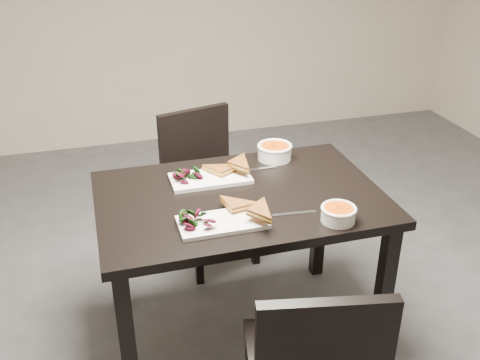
% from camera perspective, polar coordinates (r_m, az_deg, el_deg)
% --- Properties ---
extents(ground, '(5.00, 5.00, 0.00)m').
position_cam_1_polar(ground, '(2.81, 4.06, -14.46)').
color(ground, '#47474C').
rests_on(ground, ground).
extents(table, '(1.20, 0.80, 0.75)m').
position_cam_1_polar(table, '(2.37, 0.00, -3.65)').
color(table, black).
rests_on(table, ground).
extents(chair_far, '(0.51, 0.51, 0.85)m').
position_cam_1_polar(chair_far, '(3.06, -3.70, 0.28)').
color(chair_far, black).
rests_on(chair_far, ground).
extents(plate_near, '(0.34, 0.17, 0.02)m').
position_cam_1_polar(plate_near, '(2.11, -1.81, -4.42)').
color(plate_near, white).
rests_on(plate_near, table).
extents(sandwich_near, '(0.19, 0.15, 0.06)m').
position_cam_1_polar(sandwich_near, '(2.12, -0.22, -3.13)').
color(sandwich_near, brown).
rests_on(sandwich_near, plate_near).
extents(salad_near, '(0.11, 0.10, 0.05)m').
position_cam_1_polar(salad_near, '(2.07, -4.51, -4.06)').
color(salad_near, black).
rests_on(salad_near, plate_near).
extents(soup_bowl_near, '(0.14, 0.14, 0.06)m').
position_cam_1_polar(soup_bowl_near, '(2.15, 10.21, -3.41)').
color(soup_bowl_near, white).
rests_on(soup_bowl_near, table).
extents(cutlery_near, '(0.18, 0.03, 0.00)m').
position_cam_1_polar(cutlery_near, '(2.19, 5.65, -3.48)').
color(cutlery_near, silver).
rests_on(cutlery_near, table).
extents(plate_far, '(0.35, 0.18, 0.02)m').
position_cam_1_polar(plate_far, '(2.44, -3.10, 0.16)').
color(plate_far, white).
rests_on(plate_far, table).
extents(sandwich_far, '(0.22, 0.21, 0.06)m').
position_cam_1_polar(sandwich_far, '(2.42, -1.55, 0.99)').
color(sandwich_far, brown).
rests_on(sandwich_far, plate_far).
extents(salad_far, '(0.11, 0.10, 0.05)m').
position_cam_1_polar(salad_far, '(2.40, -5.44, 0.57)').
color(salad_far, black).
rests_on(salad_far, plate_far).
extents(soup_bowl_far, '(0.17, 0.17, 0.07)m').
position_cam_1_polar(soup_bowl_far, '(2.63, 3.63, 3.06)').
color(soup_bowl_far, white).
rests_on(soup_bowl_far, table).
extents(cutlery_far, '(0.18, 0.02, 0.00)m').
position_cam_1_polar(cutlery_far, '(2.54, 1.87, 1.15)').
color(cutlery_far, silver).
rests_on(cutlery_far, table).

